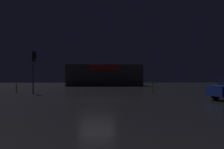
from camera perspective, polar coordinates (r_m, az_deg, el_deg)
ground_plane at (r=15.57m, az=-4.00°, el=-6.86°), size 120.00×120.00×0.00m
store_building at (r=45.20m, az=-2.10°, el=-0.26°), size 15.42×6.96×4.33m
traffic_signal_main at (r=23.34m, az=-20.23°, el=2.80°), size 0.42×0.42×4.34m
bollard_kerb_a at (r=24.08m, az=10.84°, el=-3.32°), size 0.13×0.13×1.22m
bollard_kerb_b at (r=25.53m, az=-24.27°, el=-3.30°), size 0.12×0.12×1.05m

